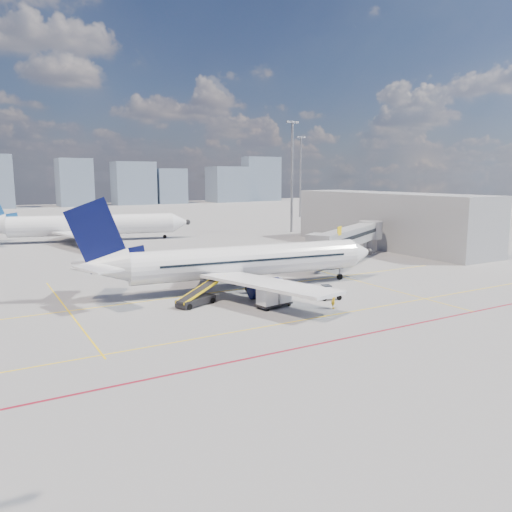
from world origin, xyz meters
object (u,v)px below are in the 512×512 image
(second_aircraft, at_px, (84,225))
(baggage_tug, at_px, (329,292))
(main_aircraft, at_px, (236,262))
(ramp_worker, at_px, (333,299))
(belt_loader, at_px, (197,299))
(cargo_dolly, at_px, (274,296))

(second_aircraft, distance_m, baggage_tug, 64.21)
(main_aircraft, relative_size, baggage_tug, 14.68)
(main_aircraft, bearing_deg, second_aircraft, 103.18)
(ramp_worker, bearing_deg, belt_loader, 93.48)
(baggage_tug, bearing_deg, belt_loader, 179.36)
(second_aircraft, relative_size, cargo_dolly, 10.76)
(main_aircraft, xyz_separation_m, belt_loader, (-6.83, -4.28, -2.57))
(baggage_tug, relative_size, belt_loader, 0.41)
(second_aircraft, bearing_deg, belt_loader, -78.76)
(second_aircraft, height_order, baggage_tug, second_aircraft)
(baggage_tug, xyz_separation_m, belt_loader, (-13.17, 4.80, -0.09))
(second_aircraft, xyz_separation_m, cargo_dolly, (5.82, -62.74, -2.10))
(main_aircraft, height_order, ramp_worker, main_aircraft)
(belt_loader, bearing_deg, baggage_tug, -42.03)
(main_aircraft, distance_m, ramp_worker, 13.22)
(belt_loader, bearing_deg, second_aircraft, 67.43)
(cargo_dolly, bearing_deg, main_aircraft, 77.41)
(second_aircraft, bearing_deg, baggage_tug, -66.87)
(main_aircraft, bearing_deg, ramp_worker, -63.71)
(belt_loader, xyz_separation_m, ramp_worker, (11.23, -7.97, 0.25))
(main_aircraft, distance_m, cargo_dolly, 9.16)
(baggage_tug, relative_size, ramp_worker, 1.40)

